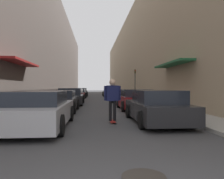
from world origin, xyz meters
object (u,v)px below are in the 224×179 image
(parked_car_right_3, at_px, (116,95))
(parked_car_right_4, at_px, (112,93))
(skateboarder, at_px, (112,96))
(traffic_light, at_px, (135,80))
(parked_car_right_2, at_px, (124,97))
(manhole_cover, at_px, (144,177))
(parked_car_left_4, at_px, (79,93))
(parked_car_left_5, at_px, (81,92))
(parked_car_right_1, at_px, (135,100))
(parked_car_left_2, at_px, (71,97))
(parked_car_left_1, at_px, (59,101))
(parked_car_left_3, at_px, (75,95))
(parked_car_right_5, at_px, (109,92))
(parked_car_right_0, at_px, (156,107))
(parked_car_left_0, at_px, (39,110))

(parked_car_right_3, relative_size, parked_car_right_4, 0.93)
(skateboarder, relative_size, traffic_light, 0.50)
(parked_car_right_2, distance_m, manhole_cover, 15.25)
(parked_car_left_4, height_order, parked_car_right_4, parked_car_left_4)
(skateboarder, distance_m, traffic_light, 18.03)
(parked_car_right_2, xyz_separation_m, parked_car_right_3, (-0.09, 5.68, 0.00))
(skateboarder, bearing_deg, parked_car_left_5, 95.82)
(parked_car_right_2, bearing_deg, parked_car_right_1, -90.16)
(manhole_cover, bearing_deg, parked_car_left_2, 100.07)
(parked_car_left_2, relative_size, parked_car_left_5, 1.09)
(parked_car_left_2, xyz_separation_m, skateboarder, (2.55, -9.20, 0.42))
(parked_car_left_1, bearing_deg, parked_car_right_1, 10.46)
(parked_car_left_1, distance_m, manhole_cover, 9.81)
(parked_car_left_2, xyz_separation_m, parked_car_left_4, (-0.04, 11.04, -0.04))
(parked_car_left_3, bearing_deg, parked_car_right_2, -46.62)
(parked_car_left_5, height_order, parked_car_right_2, parked_car_left_5)
(parked_car_left_5, relative_size, parked_car_right_1, 1.04)
(parked_car_left_1, relative_size, parked_car_right_4, 0.88)
(parked_car_left_5, bearing_deg, parked_car_right_4, -48.43)
(parked_car_right_1, relative_size, parked_car_right_5, 0.98)
(manhole_cover, bearing_deg, parked_car_left_1, 106.09)
(parked_car_left_4, xyz_separation_m, parked_car_right_2, (4.49, -10.41, -0.02))
(parked_car_left_1, distance_m, parked_car_right_2, 7.33)
(parked_car_right_4, bearing_deg, parked_car_right_1, -89.90)
(parked_car_left_1, bearing_deg, manhole_cover, -73.91)
(parked_car_left_3, bearing_deg, parked_car_right_4, 53.39)
(parked_car_left_4, relative_size, parked_car_right_1, 1.04)
(parked_car_left_2, distance_m, parked_car_right_3, 7.66)
(parked_car_right_0, xyz_separation_m, parked_car_right_4, (0.11, 20.90, -0.04))
(parked_car_right_3, height_order, manhole_cover, parked_car_right_3)
(parked_car_left_5, distance_m, parked_car_right_3, 11.23)
(parked_car_left_2, xyz_separation_m, manhole_cover, (2.57, -14.49, -0.64))
(parked_car_left_0, relative_size, skateboarder, 2.67)
(traffic_light, bearing_deg, manhole_cover, -100.69)
(parked_car_right_3, bearing_deg, parked_car_right_2, -89.04)
(parked_car_left_3, xyz_separation_m, parked_car_right_5, (4.43, 11.27, 0.05))
(parked_car_left_3, xyz_separation_m, skateboarder, (2.68, -14.67, 0.46))
(parked_car_right_5, bearing_deg, parked_car_left_0, -99.27)
(parked_car_left_4, bearing_deg, parked_car_right_5, 52.65)
(parked_car_left_5, bearing_deg, parked_car_left_3, -90.25)
(parked_car_left_3, relative_size, parked_car_right_1, 1.03)
(parked_car_right_2, relative_size, parked_car_right_5, 1.02)
(parked_car_left_5, distance_m, parked_car_right_0, 26.32)
(parked_car_right_0, distance_m, skateboarder, 1.80)
(parked_car_right_0, distance_m, parked_car_right_1, 5.09)
(parked_car_right_5, bearing_deg, parked_car_right_0, -90.01)
(parked_car_left_0, relative_size, parked_car_right_0, 1.04)
(parked_car_left_3, height_order, traffic_light, traffic_light)
(parked_car_left_3, distance_m, parked_car_right_2, 6.66)
(parked_car_right_1, relative_size, parked_car_right_2, 0.95)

